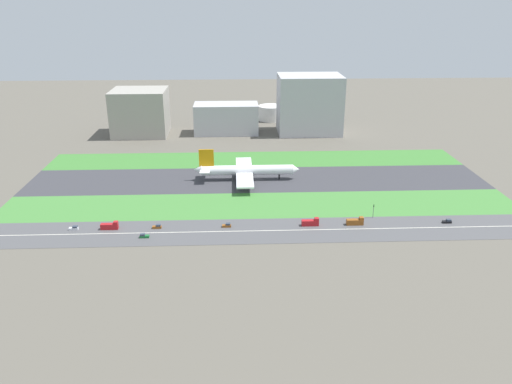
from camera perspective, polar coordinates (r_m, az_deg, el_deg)
The scene contains 20 objects.
ground_plane at distance 311.78m, azimuth 0.16°, elevation 1.43°, with size 800.00×800.00×0.00m, color #5B564C.
runway at distance 311.76m, azimuth 0.16°, elevation 1.43°, with size 280.00×46.00×0.10m, color #38383D.
grass_median_north at distance 350.54m, azimuth -0.14°, elevation 3.72°, with size 280.00×36.00×0.10m, color #3D7A33.
grass_median_south at distance 273.63m, azimuth 0.55°, elevation -1.50°, with size 280.00×36.00×0.10m, color #427F38.
highway at distance 244.51m, azimuth 0.94°, elevation -4.41°, with size 280.00×28.00×0.10m, color #4C4C4F.
highway_centerline at distance 244.49m, azimuth 0.94°, elevation -4.40°, with size 266.00×0.50×0.01m, color silver.
airliner at distance 309.47m, azimuth -1.27°, elevation 2.49°, with size 65.00×56.00×19.70m.
truck_0 at distance 255.52m, azimuth -16.22°, elevation -3.73°, with size 8.40×2.50×4.00m.
car_3 at distance 251.30m, azimuth -11.12°, elevation -3.87°, with size 4.40×1.80×2.00m.
truck_2 at distance 254.90m, azimuth 11.20°, elevation -3.32°, with size 8.40×2.50×4.00m.
truck_1 at distance 250.67m, azimuth 6.22°, elevation -3.46°, with size 8.40×2.50×4.00m.
car_0 at distance 243.22m, azimuth -12.58°, elevation -4.88°, with size 4.40×1.80×2.00m.
car_4 at distance 248.33m, azimuth -3.30°, elevation -3.80°, with size 4.40×1.80×2.00m.
car_1 at distance 269.84m, azimuth 20.87°, elevation -3.13°, with size 4.40×1.80×2.00m.
car_2 at distance 260.58m, azimuth -19.93°, elevation -3.87°, with size 4.40×1.80×2.00m.
traffic_light at distance 263.64m, azimuth 13.17°, elevation -2.01°, with size 0.36×0.50×7.20m.
terminal_building at distance 423.20m, azimuth -12.98°, elevation 8.81°, with size 43.41×38.67×36.33m, color #9E998E.
hangar_building at distance 417.58m, azimuth -3.39°, elevation 8.31°, with size 51.96×24.60×24.37m, color #B2B2B7.
office_tower at distance 419.58m, azimuth 6.06°, elevation 9.87°, with size 50.93×37.51×46.93m, color #B2B2B7.
fuel_tank_west at distance 463.82m, azimuth 1.72°, elevation 8.95°, with size 23.32×23.32×13.13m, color silver.
Camera 1 is at (-13.37, -292.73, 106.49)m, focal length 35.29 mm.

